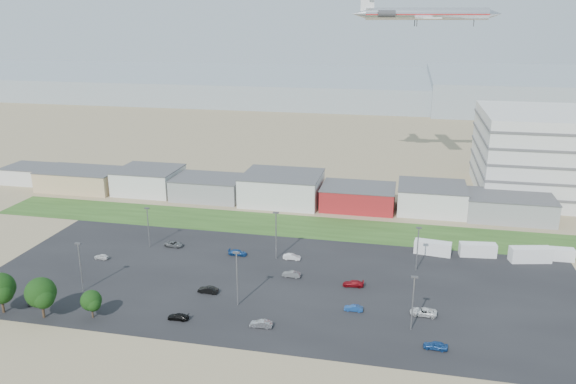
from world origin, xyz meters
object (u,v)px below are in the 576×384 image
(parked_car_0, at_px, (423,312))
(parked_car_5, at_px, (102,257))
(parked_car_3, at_px, (178,317))
(parked_car_10, at_px, (38,302))
(parked_car_2, at_px, (435,345))
(parked_car_11, at_px, (292,257))
(box_trailer_a, at_px, (433,248))
(parked_car_6, at_px, (238,253))
(parked_car_9, at_px, (174,244))
(parked_car_1, at_px, (354,308))
(parked_car_4, at_px, (208,290))
(parked_car_7, at_px, (292,274))
(parked_car_13, at_px, (261,324))
(parked_car_12, at_px, (353,284))
(airliner, at_px, (427,14))

(parked_car_0, xyz_separation_m, parked_car_5, (-69.09, 10.15, -0.09))
(parked_car_3, height_order, parked_car_10, parked_car_10)
(parked_car_2, distance_m, parked_car_11, 41.85)
(parked_car_5, relative_size, parked_car_10, 0.81)
(parked_car_5, bearing_deg, parked_car_3, 56.85)
(box_trailer_a, distance_m, parked_car_6, 43.87)
(parked_car_9, bearing_deg, parked_car_3, -153.05)
(parked_car_1, relative_size, parked_car_4, 0.86)
(parked_car_1, bearing_deg, parked_car_6, -125.38)
(box_trailer_a, height_order, parked_car_4, box_trailer_a)
(parked_car_0, distance_m, parked_car_5, 69.83)
(parked_car_7, height_order, parked_car_11, parked_car_7)
(parked_car_5, xyz_separation_m, parked_car_7, (42.84, 0.05, 0.07))
(parked_car_11, bearing_deg, parked_car_1, -143.35)
(parked_car_6, distance_m, parked_car_13, 31.51)
(parked_car_9, xyz_separation_m, parked_car_10, (-13.27, -31.58, -0.01))
(parked_car_0, height_order, parked_car_7, parked_car_0)
(parked_car_7, bearing_deg, parked_car_11, -164.87)
(parked_car_5, height_order, parked_car_7, parked_car_7)
(parked_car_1, bearing_deg, parked_car_2, 55.59)
(parked_car_7, xyz_separation_m, parked_car_12, (12.81, -1.57, -0.03))
(parked_car_11, bearing_deg, parked_car_9, 85.79)
(parked_car_2, relative_size, parked_car_4, 0.98)
(airliner, xyz_separation_m, parked_car_5, (-67.75, -83.16, -51.66))
(airliner, height_order, parked_car_4, airliner)
(parked_car_3, xyz_separation_m, parked_car_7, (16.03, 20.95, 0.08))
(airliner, height_order, parked_car_13, airliner)
(parked_car_9, bearing_deg, parked_car_1, -113.31)
(box_trailer_a, bearing_deg, parked_car_10, -143.39)
(parked_car_0, relative_size, parked_car_3, 1.24)
(parked_car_7, height_order, parked_car_10, parked_car_7)
(parked_car_12, bearing_deg, parked_car_7, -100.65)
(airliner, height_order, parked_car_12, airliner)
(parked_car_6, bearing_deg, parked_car_0, -113.83)
(parked_car_9, bearing_deg, parked_car_5, 130.54)
(airliner, distance_m, parked_car_5, 119.06)
(parked_car_12, bearing_deg, parked_car_5, -95.22)
(parked_car_3, bearing_deg, parked_car_6, 176.46)
(airliner, distance_m, parked_car_3, 123.18)
(parked_car_1, relative_size, parked_car_6, 0.80)
(parked_car_11, bearing_deg, parked_car_12, -126.37)
(parked_car_0, height_order, parked_car_11, parked_car_0)
(parked_car_1, xyz_separation_m, parked_car_11, (-15.62, 19.91, 0.07))
(parked_car_11, bearing_deg, parked_car_13, 179.83)
(parked_car_4, distance_m, parked_car_10, 31.15)
(parked_car_6, bearing_deg, box_trailer_a, -76.14)
(parked_car_2, bearing_deg, airliner, -174.97)
(parked_car_11, bearing_deg, airliner, -21.13)
(parked_car_11, bearing_deg, parked_car_0, -125.33)
(box_trailer_a, bearing_deg, parked_car_7, -139.89)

